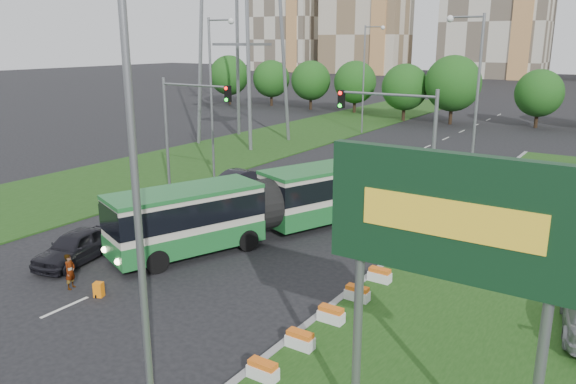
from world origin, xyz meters
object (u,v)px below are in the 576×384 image
Objects in this scene: traffic_mast_median at (405,138)px; traffic_mast_left at (183,119)px; articulated_bus at (270,202)px; billboard at (450,231)px; car_left_near at (75,247)px; car_left_far at (234,182)px; shopping_trolley at (99,290)px; pedestrian at (70,271)px.

traffic_mast_median is 1.00× the size of traffic_mast_left.
billboard is at bearing -20.13° from articulated_bus.
car_left_near reaches higher than car_left_far.
shopping_trolley is at bearing -62.57° from car_left_far.
traffic_mast_left is 15.68m from pedestrian.
car_left_near is 3.13m from pedestrian.
pedestrian is 1.73m from shopping_trolley.
shopping_trolley is at bearing -116.95° from traffic_mast_median.
traffic_mast_left is 0.44× the size of articulated_bus.
car_left_far is 17.36m from shopping_trolley.
car_left_far is at bearing 162.07° from articulated_bus.
pedestrian reaches higher than shopping_trolley.
car_left_far is at bearing 172.34° from traffic_mast_median.
traffic_mast_median is at bearing 55.60° from articulated_bus.
pedestrian is at bearing -52.30° from car_left_near.
traffic_mast_left is 12.62× the size of shopping_trolley.
pedestrian is (-16.55, 1.29, -5.37)m from billboard.
articulated_bus is 11.40× the size of pedestrian.
car_left_far is 16.99m from pedestrian.
shopping_trolley is (-1.41, -10.50, -1.50)m from articulated_bus.
pedestrian is at bearing -121.69° from traffic_mast_median.
billboard reaches higher than articulated_bus.
pedestrian is at bearing -68.01° from car_left_far.
traffic_mast_median is (-7.47, 16.00, -0.81)m from billboard.
pedestrian reaches higher than car_left_near.
shopping_trolley is at bearing -105.31° from pedestrian.
traffic_mast_left is at bearing 4.47° from pedestrian.
billboard is 19.96m from car_left_near.
traffic_mast_median is 14.08m from car_left_far.
articulated_bus reaches higher than pedestrian.
articulated_bus is 10.21m from car_left_near.
pedestrian reaches higher than car_left_far.
car_left_near is (-18.93, 3.33, -5.38)m from billboard.
car_left_near is at bearing -75.17° from car_left_far.
car_left_near is 4.50m from shopping_trolley.
car_left_near is at bearing -132.13° from traffic_mast_median.
articulated_bus is (-6.01, -4.10, -3.54)m from traffic_mast_median.
billboard reaches higher than car_left_far.
articulated_bus is 3.94× the size of car_left_far.
articulated_bus is 10.70m from shopping_trolley.
traffic_mast_left reaches higher than shopping_trolley.
traffic_mast_left is 13.06m from car_left_near.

